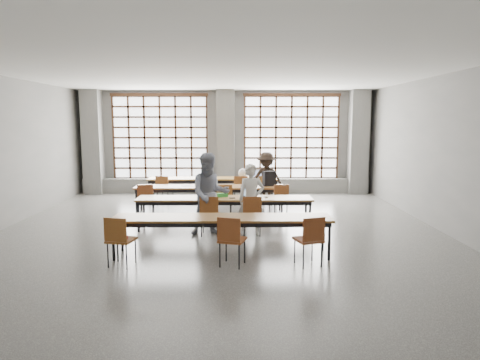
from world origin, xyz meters
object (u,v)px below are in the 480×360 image
at_px(desk_row_a, 213,180).
at_px(phone, 232,198).
at_px(student_male, 251,199).
at_px(chair_back_right, 266,187).
at_px(chair_near_right, 310,236).
at_px(laptop_back, 257,175).
at_px(student_female, 210,194).
at_px(laptop_front, 248,194).
at_px(mouse, 266,197).
at_px(chair_back_mid, 240,187).
at_px(chair_mid_left, 146,197).
at_px(chair_front_right, 252,212).
at_px(desk_row_b, 210,189).
at_px(desk_row_d, 222,220).
at_px(green_box, 222,195).
at_px(chair_front_left, 210,212).
at_px(chair_mid_centre, 224,197).
at_px(desk_row_c, 225,200).
at_px(student_back, 266,178).
at_px(plastic_bag, 243,173).
at_px(chair_mid_right, 280,197).
at_px(red_pouch, 121,237).
at_px(chair_back_left, 164,187).
at_px(chair_near_mid, 231,236).
at_px(backpack, 269,178).
at_px(chair_near_left, 119,236).

distance_m(desk_row_a, phone, 3.56).
bearing_deg(student_male, chair_back_right, 77.93).
bearing_deg(chair_near_right, laptop_back, 96.01).
bearing_deg(student_female, laptop_front, 25.11).
relative_size(chair_near_right, mouse, 8.98).
height_order(desk_row_a, chair_back_mid, chair_back_mid).
relative_size(chair_mid_left, phone, 6.77).
xyz_separation_m(chair_front_right, mouse, (0.34, 0.61, 0.21)).
bearing_deg(chair_front_right, desk_row_b, 114.13).
bearing_deg(chair_back_mid, desk_row_d, -94.23).
height_order(laptop_back, phone, laptop_back).
bearing_deg(green_box, chair_mid_left, 152.93).
bearing_deg(laptop_back, chair_front_left, -106.09).
height_order(mouse, phone, mouse).
distance_m(desk_row_a, chair_mid_centre, 2.35).
bearing_deg(desk_row_c, student_back, 68.39).
bearing_deg(desk_row_d, student_back, 76.90).
bearing_deg(plastic_bag, chair_mid_right, -68.62).
relative_size(chair_mid_right, red_pouch, 4.40).
distance_m(chair_back_right, green_box, 2.96).
relative_size(chair_back_left, plastic_bag, 3.08).
bearing_deg(chair_mid_centre, chair_back_right, 54.88).
height_order(chair_near_mid, plastic_bag, plastic_bag).
xyz_separation_m(chair_back_mid, backpack, (0.79, -1.00, 0.39)).
bearing_deg(backpack, chair_front_right, -119.76).
relative_size(desk_row_c, chair_back_mid, 4.55).
xyz_separation_m(mouse, green_box, (-1.00, 0.10, 0.03)).
xyz_separation_m(chair_near_left, red_pouch, (0.02, 0.08, -0.04)).
relative_size(desk_row_b, chair_front_left, 4.55).
height_order(chair_back_mid, chair_near_right, same).
distance_m(chair_near_left, student_male, 3.13).
bearing_deg(desk_row_c, laptop_back, 75.74).
bearing_deg(desk_row_d, phone, 84.95).
bearing_deg(chair_mid_centre, backpack, 29.63).
bearing_deg(student_back, mouse, -82.31).
relative_size(chair_back_right, backpack, 2.20).
height_order(chair_near_left, green_box, chair_near_left).
xyz_separation_m(desk_row_a, student_male, (1.05, -3.90, 0.11)).
distance_m(green_box, red_pouch, 3.09).
relative_size(chair_mid_left, chair_mid_centre, 1.00).
bearing_deg(chair_mid_left, chair_front_right, -33.12).
distance_m(chair_near_mid, laptop_back, 6.17).
distance_m(chair_front_left, student_female, 0.38).
distance_m(chair_front_left, mouse, 1.41).
relative_size(desk_row_c, chair_mid_left, 4.55).
bearing_deg(chair_near_left, red_pouch, 77.53).
relative_size(chair_back_right, student_back, 0.57).
bearing_deg(student_male, chair_front_left, -174.59).
bearing_deg(desk_row_a, desk_row_b, -90.00).
bearing_deg(plastic_bag, desk_row_c, -97.43).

